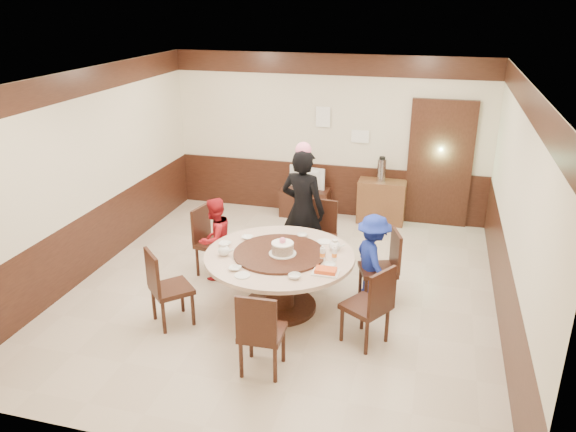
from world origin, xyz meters
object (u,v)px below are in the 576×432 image
(birthday_cake, at_px, (283,248))
(side_cabinet, at_px, (381,202))
(person_blue, at_px, (373,259))
(thermos, at_px, (382,170))
(person_standing, at_px, (303,210))
(shrimp_platter, at_px, (326,271))
(tv_stand, at_px, (305,202))
(television, at_px, (305,178))
(banquet_table, at_px, (280,270))
(person_red, at_px, (215,239))

(birthday_cake, distance_m, side_cabinet, 3.42)
(person_blue, bearing_deg, birthday_cake, 86.86)
(thermos, bearing_deg, side_cabinet, 0.00)
(person_standing, distance_m, thermos, 2.24)
(shrimp_platter, bearing_deg, person_standing, 112.69)
(tv_stand, relative_size, television, 1.27)
(side_cabinet, distance_m, thermos, 0.57)
(banquet_table, relative_size, shrimp_platter, 6.11)
(side_cabinet, height_order, thermos, thermos)
(person_standing, bearing_deg, tv_stand, -65.77)
(person_standing, bearing_deg, thermos, -100.92)
(tv_stand, bearing_deg, television, 0.00)
(person_blue, distance_m, shrimp_platter, 0.96)
(person_standing, xyz_separation_m, television, (-0.45, 2.03, -0.19))
(person_standing, distance_m, television, 2.09)
(person_red, height_order, tv_stand, person_red)
(shrimp_platter, height_order, thermos, thermos)
(birthday_cake, bearing_deg, person_standing, 92.15)
(person_blue, height_order, birthday_cake, person_blue)
(side_cabinet, bearing_deg, television, -178.72)
(person_standing, height_order, television, person_standing)
(shrimp_platter, xyz_separation_m, side_cabinet, (0.26, 3.60, -0.40))
(person_blue, relative_size, birthday_cake, 3.57)
(person_blue, bearing_deg, person_standing, 27.29)
(banquet_table, height_order, birthday_cake, birthday_cake)
(television, bearing_deg, banquet_table, 109.45)
(thermos, bearing_deg, tv_stand, -178.69)
(banquet_table, xyz_separation_m, television, (-0.44, 3.22, 0.16))
(television, height_order, side_cabinet, television)
(television, xyz_separation_m, side_cabinet, (1.34, 0.03, -0.32))
(person_blue, bearing_deg, side_cabinet, -26.07)
(person_blue, height_order, tv_stand, person_blue)
(person_standing, distance_m, birthday_cake, 1.22)
(person_blue, distance_m, tv_stand, 3.15)
(tv_stand, xyz_separation_m, side_cabinet, (1.34, 0.03, 0.12))
(side_cabinet, bearing_deg, banquet_table, -105.50)
(person_standing, relative_size, birthday_cake, 5.36)
(banquet_table, xyz_separation_m, person_blue, (1.09, 0.49, 0.06))
(shrimp_platter, height_order, side_cabinet, shrimp_platter)
(banquet_table, xyz_separation_m, birthday_cake, (0.05, -0.04, 0.32))
(person_standing, xyz_separation_m, side_cabinet, (0.90, 2.06, -0.51))
(person_standing, bearing_deg, banquet_table, 101.67)
(banquet_table, bearing_deg, person_standing, 89.81)
(person_blue, distance_m, thermos, 2.79)
(person_standing, distance_m, tv_stand, 2.18)
(shrimp_platter, relative_size, tv_stand, 0.35)
(person_red, relative_size, side_cabinet, 1.45)
(person_red, height_order, television, person_red)
(person_standing, height_order, thermos, person_standing)
(television, bearing_deg, tv_stand, -0.00)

